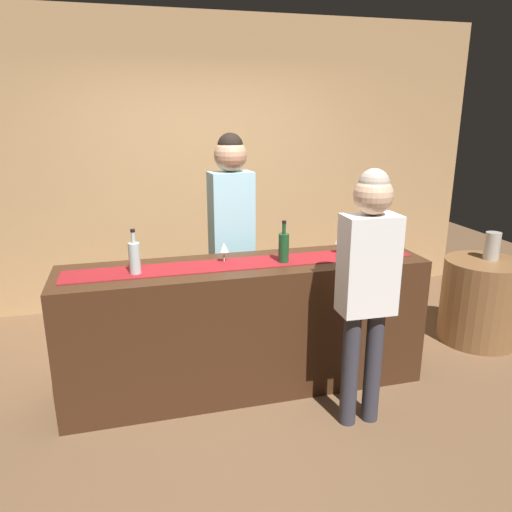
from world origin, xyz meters
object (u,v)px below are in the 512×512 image
Objects in this scene: wine_bottle_amber at (379,239)px; wine_glass_near_customer at (339,240)px; wine_bottle_clear at (135,258)px; vase_on_side_table at (492,246)px; bartender at (231,219)px; customer_sipping at (368,274)px; wine_bottle_green at (284,247)px; round_side_table at (481,301)px; wine_glass_mid_counter at (224,248)px.

wine_glass_near_customer is (-0.29, 0.07, -0.01)m from wine_bottle_amber.
wine_bottle_clear is 3.03m from vase_on_side_table.
wine_bottle_clear is 1.00× the size of wine_bottle_amber.
bartender is 1.09× the size of customer_sipping.
bartender is at bearing 144.00° from wine_glass_near_customer.
wine_bottle_green is 0.18× the size of customer_sipping.
wine_bottle_green is 2.03m from vase_on_side_table.
wine_bottle_amber is at bearing 3.10° from wine_bottle_green.
wine_glass_near_customer is 0.19× the size of round_side_table.
wine_bottle_clear is at bearing -176.17° from wine_glass_near_customer.
wine_bottle_clear reaches higher than wine_glass_mid_counter.
vase_on_side_table is (2.00, 0.29, -0.21)m from wine_bottle_green.
wine_glass_mid_counter is (-0.88, 0.00, 0.00)m from wine_glass_near_customer.
bartender is 2.47× the size of round_side_table.
wine_bottle_clear is 2.10× the size of wine_glass_near_customer.
round_side_table is (1.58, 0.83, -0.66)m from customer_sipping.
wine_bottle_green is at bearing 104.98° from bartender.
wine_glass_mid_counter is at bearing 66.37° from bartender.
wine_glass_mid_counter is at bearing 179.91° from wine_glass_near_customer.
wine_glass_mid_counter is at bearing -176.56° from round_side_table.
wine_bottle_clear is at bearing 32.54° from bartender.
wine_glass_near_customer is 0.08× the size of bartender.
customer_sipping is at bearing -42.72° from wine_glass_mid_counter.
wine_glass_near_customer is at bearing 13.20° from wine_bottle_green.
vase_on_side_table is (1.65, 0.87, -0.17)m from customer_sipping.
wine_bottle_clear and wine_bottle_amber have the same top height.
bartender is at bearing 170.20° from round_side_table.
wine_bottle_green is 2.10× the size of wine_glass_mid_counter.
wine_bottle_amber is 1.28m from vase_on_side_table.
wine_bottle_green is 0.76m from wine_bottle_amber.
wine_bottle_clear and wine_bottle_green have the same top height.
wine_bottle_green is 0.68m from customer_sipping.
round_side_table is (1.17, 0.21, -0.70)m from wine_bottle_amber.
wine_glass_near_customer is at bearing 3.83° from wine_bottle_clear.
customer_sipping reaches higher than wine_bottle_clear.
wine_bottle_amber is at bearing 0.97° from wine_bottle_clear.
customer_sipping is at bearing 110.10° from bartender.
wine_bottle_green and wine_bottle_amber have the same top height.
customer_sipping is (1.36, -0.59, -0.04)m from wine_bottle_clear.
customer_sipping is 2.26× the size of round_side_table.
wine_bottle_clear is 0.62m from wine_glass_mid_counter.
vase_on_side_table is at bearing 26.58° from round_side_table.
wine_bottle_green is 0.67m from bartender.
customer_sipping is at bearing -23.51° from wine_bottle_clear.
customer_sipping is at bearing -59.05° from wine_bottle_green.
bartender reaches higher than customer_sipping.
bartender is (-1.00, 0.59, 0.08)m from wine_bottle_amber.
wine_bottle_clear is 0.41× the size of round_side_table.
wine_bottle_amber is 1.26× the size of vase_on_side_table.
wine_bottle_clear is 0.17× the size of bartender.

